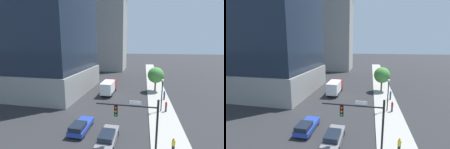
% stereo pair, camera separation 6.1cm
% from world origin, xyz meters
% --- Properties ---
extents(sidewalk, '(4.24, 120.00, 0.15)m').
position_xyz_m(sidewalk, '(8.94, 20.00, 0.07)').
color(sidewalk, '#9E9B93').
rests_on(sidewalk, ground).
extents(construction_building, '(21.01, 16.00, 43.06)m').
position_xyz_m(construction_building, '(-10.05, 58.33, 18.81)').
color(construction_building, '#9E9B93').
rests_on(construction_building, ground).
extents(traffic_light_pole, '(6.04, 0.48, 5.68)m').
position_xyz_m(traffic_light_pole, '(5.30, 3.72, 3.97)').
color(traffic_light_pole, black).
rests_on(traffic_light_pole, sidewalk).
extents(street_lamp, '(0.44, 0.44, 5.35)m').
position_xyz_m(street_lamp, '(8.81, 14.77, 3.69)').
color(street_lamp, black).
rests_on(street_lamp, sidewalk).
extents(street_tree, '(3.68, 3.68, 5.67)m').
position_xyz_m(street_tree, '(8.59, 26.34, 3.97)').
color(street_tree, brown).
rests_on(street_tree, sidewalk).
extents(car_blue, '(1.93, 4.54, 1.39)m').
position_xyz_m(car_blue, '(-1.77, 6.55, 0.69)').
color(car_blue, '#233D9E').
rests_on(car_blue, ground).
extents(car_gray, '(1.83, 4.72, 1.52)m').
position_xyz_m(car_gray, '(2.16, 4.75, 0.76)').
color(car_gray, slate).
rests_on(car_gray, ground).
extents(box_truck, '(2.34, 6.92, 2.97)m').
position_xyz_m(box_truck, '(-1.77, 22.53, 1.68)').
color(box_truck, '#B21E1E').
rests_on(box_truck, ground).
extents(pedestrian_yellow_shirt, '(0.34, 0.34, 1.58)m').
position_xyz_m(pedestrian_yellow_shirt, '(8.97, 4.51, 0.95)').
color(pedestrian_yellow_shirt, black).
rests_on(pedestrian_yellow_shirt, sidewalk).
extents(pedestrian_blue_shirt, '(0.34, 0.34, 1.79)m').
position_xyz_m(pedestrian_blue_shirt, '(9.99, 20.61, 1.07)').
color(pedestrian_blue_shirt, black).
rests_on(pedestrian_blue_shirt, sidewalk).
extents(pedestrian_red_shirt, '(0.34, 0.34, 1.71)m').
position_xyz_m(pedestrian_red_shirt, '(9.56, 14.69, 1.02)').
color(pedestrian_red_shirt, '#38334C').
rests_on(pedestrian_red_shirt, sidewalk).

